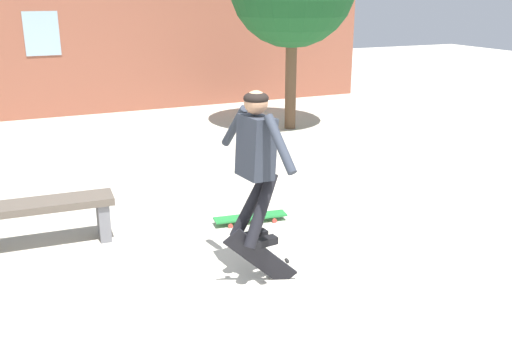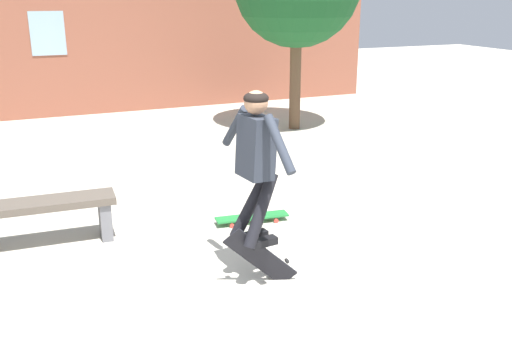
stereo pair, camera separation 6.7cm
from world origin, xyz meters
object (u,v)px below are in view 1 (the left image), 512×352
at_px(park_bench, 40,215).
at_px(skateboard_flipping, 261,257).
at_px(skateboard_resting, 250,217).
at_px(skater, 256,155).

relative_size(park_bench, skateboard_flipping, 2.21).
height_order(skateboard_flipping, skateboard_resting, skateboard_flipping).
height_order(park_bench, skateboard_flipping, skateboard_flipping).
distance_m(skater, skateboard_resting, 1.84).
relative_size(park_bench, skateboard_resting, 1.75).
bearing_deg(park_bench, skateboard_flipping, -40.25).
xyz_separation_m(park_bench, skater, (1.79, -1.61, 0.87)).
bearing_deg(skater, skateboard_resting, 61.33).
bearing_deg(skateboard_flipping, skater, 104.50).
bearing_deg(park_bench, skateboard_resting, -4.22).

